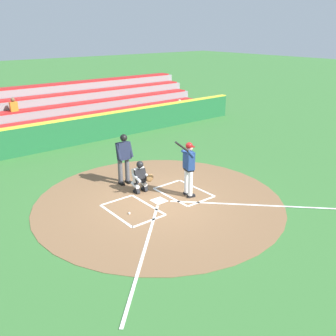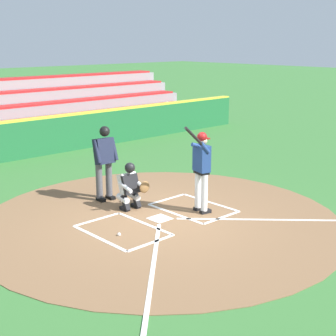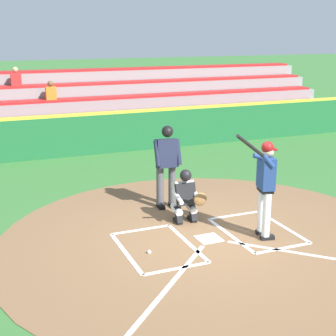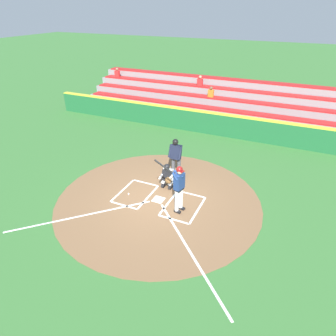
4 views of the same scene
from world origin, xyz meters
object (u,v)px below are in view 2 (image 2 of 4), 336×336
catcher (130,185)px  plate_umpire (104,158)px  batter (202,166)px  baseball (119,234)px

catcher → plate_umpire: plate_umpire is taller
batter → plate_umpire: size_ratio=1.14×
baseball → plate_umpire: bearing=-119.6°
plate_umpire → baseball: 2.61m
catcher → baseball: 1.75m
batter → baseball: 2.49m
batter → baseball: size_ratio=28.76×
batter → plate_umpire: (1.07, -2.23, -0.02)m
catcher → plate_umpire: size_ratio=0.61×
baseball → catcher: bearing=-137.0°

